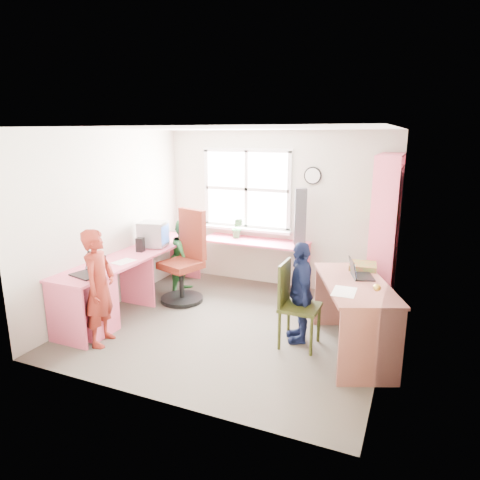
{
  "coord_description": "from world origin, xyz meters",
  "views": [
    {
      "loc": [
        2.04,
        -4.53,
        2.34
      ],
      "look_at": [
        0.0,
        0.25,
        1.05
      ],
      "focal_mm": 32.0,
      "sensor_mm": 36.0,
      "label": 1
    }
  ],
  "objects_px": {
    "l_desk": "(131,284)",
    "laptop_right": "(359,273)",
    "wooden_chair": "(294,301)",
    "person_green": "(185,256)",
    "laptop_left": "(90,270)",
    "person_navy": "(300,292)",
    "right_desk": "(354,301)",
    "crt_monitor": "(153,234)",
    "swivel_chair": "(186,262)",
    "potted_plant": "(237,228)",
    "bookshelf": "(384,240)",
    "cd_tower": "(300,217)",
    "person_red": "(99,288)"
  },
  "relations": [
    {
      "from": "potted_plant",
      "to": "person_green",
      "type": "bearing_deg",
      "value": -134.32
    },
    {
      "from": "cd_tower",
      "to": "person_green",
      "type": "bearing_deg",
      "value": -176.99
    },
    {
      "from": "wooden_chair",
      "to": "cd_tower",
      "type": "height_order",
      "value": "cd_tower"
    },
    {
      "from": "crt_monitor",
      "to": "laptop_right",
      "type": "distance_m",
      "value": 2.99
    },
    {
      "from": "right_desk",
      "to": "swivel_chair",
      "type": "height_order",
      "value": "swivel_chair"
    },
    {
      "from": "laptop_left",
      "to": "potted_plant",
      "type": "distance_m",
      "value": 2.48
    },
    {
      "from": "crt_monitor",
      "to": "person_navy",
      "type": "relative_size",
      "value": 0.37
    },
    {
      "from": "potted_plant",
      "to": "right_desk",
      "type": "bearing_deg",
      "value": -37.32
    },
    {
      "from": "person_red",
      "to": "person_navy",
      "type": "distance_m",
      "value": 2.27
    },
    {
      "from": "person_red",
      "to": "person_green",
      "type": "distance_m",
      "value": 1.85
    },
    {
      "from": "right_desk",
      "to": "potted_plant",
      "type": "bearing_deg",
      "value": 120.19
    },
    {
      "from": "l_desk",
      "to": "cd_tower",
      "type": "relative_size",
      "value": 3.54
    },
    {
      "from": "l_desk",
      "to": "laptop_right",
      "type": "xyz_separation_m",
      "value": [
        2.79,
        0.37,
        0.4
      ]
    },
    {
      "from": "bookshelf",
      "to": "laptop_right",
      "type": "height_order",
      "value": "bookshelf"
    },
    {
      "from": "laptop_right",
      "to": "potted_plant",
      "type": "xyz_separation_m",
      "value": [
        -2.05,
        1.38,
        0.05
      ]
    },
    {
      "from": "cd_tower",
      "to": "person_green",
      "type": "xyz_separation_m",
      "value": [
        -1.6,
        -0.62,
        -0.61
      ]
    },
    {
      "from": "laptop_left",
      "to": "person_green",
      "type": "xyz_separation_m",
      "value": [
        0.26,
        1.71,
        -0.25
      ]
    },
    {
      "from": "laptop_left",
      "to": "cd_tower",
      "type": "xyz_separation_m",
      "value": [
        1.86,
        2.33,
        0.36
      ]
    },
    {
      "from": "swivel_chair",
      "to": "potted_plant",
      "type": "distance_m",
      "value": 1.07
    },
    {
      "from": "person_red",
      "to": "right_desk",
      "type": "bearing_deg",
      "value": -85.06
    },
    {
      "from": "right_desk",
      "to": "crt_monitor",
      "type": "height_order",
      "value": "crt_monitor"
    },
    {
      "from": "l_desk",
      "to": "swivel_chair",
      "type": "bearing_deg",
      "value": 67.64
    },
    {
      "from": "laptop_left",
      "to": "person_navy",
      "type": "height_order",
      "value": "person_navy"
    },
    {
      "from": "crt_monitor",
      "to": "laptop_left",
      "type": "bearing_deg",
      "value": -100.84
    },
    {
      "from": "bookshelf",
      "to": "person_red",
      "type": "relative_size",
      "value": 1.57
    },
    {
      "from": "person_navy",
      "to": "l_desk",
      "type": "bearing_deg",
      "value": -107.3
    },
    {
      "from": "swivel_chair",
      "to": "person_green",
      "type": "bearing_deg",
      "value": 139.48
    },
    {
      "from": "wooden_chair",
      "to": "person_green",
      "type": "xyz_separation_m",
      "value": [
        -2.0,
        1.03,
        0.03
      ]
    },
    {
      "from": "l_desk",
      "to": "bookshelf",
      "type": "xyz_separation_m",
      "value": [
        2.96,
        1.47,
        0.55
      ]
    },
    {
      "from": "swivel_chair",
      "to": "potted_plant",
      "type": "bearing_deg",
      "value": 84.01
    },
    {
      "from": "cd_tower",
      "to": "person_navy",
      "type": "distance_m",
      "value": 1.68
    },
    {
      "from": "bookshelf",
      "to": "wooden_chair",
      "type": "xyz_separation_m",
      "value": [
        -0.81,
        -1.36,
        -0.48
      ]
    },
    {
      "from": "wooden_chair",
      "to": "swivel_chair",
      "type": "bearing_deg",
      "value": 158.07
    },
    {
      "from": "person_red",
      "to": "person_green",
      "type": "relative_size",
      "value": 1.21
    },
    {
      "from": "person_green",
      "to": "person_navy",
      "type": "height_order",
      "value": "person_navy"
    },
    {
      "from": "right_desk",
      "to": "swivel_chair",
      "type": "distance_m",
      "value": 2.53
    },
    {
      "from": "bookshelf",
      "to": "swivel_chair",
      "type": "bearing_deg",
      "value": -166.18
    },
    {
      "from": "laptop_left",
      "to": "potted_plant",
      "type": "height_order",
      "value": "potted_plant"
    },
    {
      "from": "wooden_chair",
      "to": "bookshelf",
      "type": "bearing_deg",
      "value": 59.06
    },
    {
      "from": "person_green",
      "to": "laptop_left",
      "type": "bearing_deg",
      "value": 169.21
    },
    {
      "from": "laptop_left",
      "to": "cd_tower",
      "type": "relative_size",
      "value": 0.49
    },
    {
      "from": "cd_tower",
      "to": "laptop_right",
      "type": "bearing_deg",
      "value": -71.28
    },
    {
      "from": "person_navy",
      "to": "cd_tower",
      "type": "bearing_deg",
      "value": 172.25
    },
    {
      "from": "crt_monitor",
      "to": "person_red",
      "type": "distance_m",
      "value": 1.55
    },
    {
      "from": "person_green",
      "to": "person_navy",
      "type": "xyz_separation_m",
      "value": [
        2.03,
        -0.89,
        0.03
      ]
    },
    {
      "from": "wooden_chair",
      "to": "person_green",
      "type": "bearing_deg",
      "value": 152.51
    },
    {
      "from": "l_desk",
      "to": "laptop_right",
      "type": "bearing_deg",
      "value": 7.52
    },
    {
      "from": "l_desk",
      "to": "person_navy",
      "type": "relative_size",
      "value": 2.5
    },
    {
      "from": "laptop_right",
      "to": "crt_monitor",
      "type": "bearing_deg",
      "value": 62.79
    },
    {
      "from": "bookshelf",
      "to": "laptop_right",
      "type": "relative_size",
      "value": 5.79
    }
  ]
}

